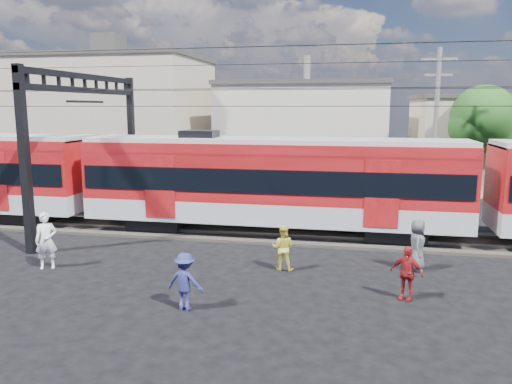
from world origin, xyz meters
TOP-DOWN VIEW (x-y plane):
  - ground at (0.00, 0.00)m, footprint 120.00×120.00m
  - track_bed at (0.00, 8.00)m, footprint 70.00×3.40m
  - rail_near at (0.00, 7.25)m, footprint 70.00×0.12m
  - rail_far at (0.00, 8.75)m, footprint 70.00×0.12m
  - commuter_train at (-1.30, 8.00)m, footprint 50.30×3.08m
  - catenary at (-8.65, 8.00)m, footprint 70.00×9.30m
  - building_west at (-17.00, 24.00)m, footprint 14.28×10.20m
  - building_midwest at (-2.00, 27.00)m, footprint 12.24×12.24m
  - utility_pole_mid at (6.00, 15.00)m, footprint 1.80×0.24m
  - tree_near at (9.19, 18.09)m, footprint 3.82×3.64m
  - pedestrian_a at (-8.32, 2.01)m, footprint 0.84×0.74m
  - pedestrian_b at (-0.37, 3.40)m, footprint 0.78×0.62m
  - pedestrian_c at (-2.49, -0.45)m, footprint 1.10×0.72m
  - pedestrian_d at (3.48, 1.47)m, footprint 1.01×0.74m
  - pedestrian_e at (4.07, 4.24)m, footprint 0.66×0.92m

SIDE VIEW (x-z plane):
  - ground at x=0.00m, z-range 0.00..0.00m
  - track_bed at x=0.00m, z-range 0.00..0.12m
  - rail_near at x=0.00m, z-range 0.12..0.24m
  - rail_far at x=0.00m, z-range 0.12..0.24m
  - pedestrian_b at x=-0.37m, z-range 0.00..1.56m
  - pedestrian_d at x=3.48m, z-range 0.00..1.59m
  - pedestrian_c at x=-2.49m, z-range 0.00..1.60m
  - pedestrian_e at x=4.07m, z-range 0.00..1.76m
  - pedestrian_a at x=-8.32m, z-range 0.00..1.95m
  - commuter_train at x=-1.30m, z-range 0.31..4.49m
  - building_midwest at x=-2.00m, z-range 0.01..7.31m
  - utility_pole_mid at x=6.00m, z-range 0.28..8.78m
  - building_west at x=-17.00m, z-range 0.01..9.31m
  - tree_near at x=9.19m, z-range 1.30..8.02m
  - catenary at x=-8.65m, z-range 1.38..8.89m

